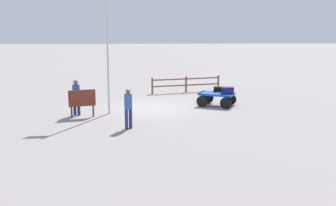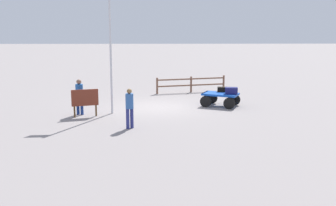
{
  "view_description": "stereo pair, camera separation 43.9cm",
  "coord_description": "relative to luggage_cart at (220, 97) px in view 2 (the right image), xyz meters",
  "views": [
    {
      "loc": [
        0.34,
        21.04,
        4.38
      ],
      "look_at": [
        -0.36,
        6.0,
        1.4
      ],
      "focal_mm": 44.65,
      "sensor_mm": 36.0,
      "label": 1
    },
    {
      "loc": [
        -0.1,
        21.05,
        4.38
      ],
      "look_at": [
        -0.36,
        6.0,
        1.4
      ],
      "focal_mm": 44.65,
      "sensor_mm": 36.0,
      "label": 2
    }
  ],
  "objects": [
    {
      "name": "ground_plane",
      "position": [
        3.17,
        0.2,
        -0.48
      ],
      "size": [
        120.0,
        120.0,
        0.0
      ],
      "primitive_type": "plane",
      "color": "gray"
    },
    {
      "name": "luggage_cart",
      "position": [
        0.0,
        0.0,
        0.0
      ],
      "size": [
        2.16,
        1.84,
        0.69
      ],
      "color": "#1247B3",
      "rests_on": "ground"
    },
    {
      "name": "suitcase_grey",
      "position": [
        -0.18,
        -0.45,
        0.33
      ],
      "size": [
        0.55,
        0.36,
        0.25
      ],
      "color": "black",
      "rests_on": "luggage_cart"
    },
    {
      "name": "suitcase_navy",
      "position": [
        -0.54,
        0.24,
        0.38
      ],
      "size": [
        0.66,
        0.45,
        0.34
      ],
      "color": "navy",
      "rests_on": "luggage_cart"
    },
    {
      "name": "worker_lead",
      "position": [
        4.36,
        4.5,
        0.48
      ],
      "size": [
        0.45,
        0.45,
        1.66
      ],
      "color": "navy",
      "rests_on": "ground"
    },
    {
      "name": "worker_trailing",
      "position": [
        6.91,
        1.88,
        0.51
      ],
      "size": [
        0.42,
        0.42,
        1.69
      ],
      "color": "navy",
      "rests_on": "ground"
    },
    {
      "name": "flagpole",
      "position": [
        5.48,
        1.62,
        2.87
      ],
      "size": [
        0.85,
        0.1,
        5.92
      ],
      "color": "silver",
      "rests_on": "ground"
    },
    {
      "name": "signboard",
      "position": [
        6.57,
        2.33,
        0.36
      ],
      "size": [
        1.2,
        0.41,
        1.28
      ],
      "color": "#4C3319",
      "rests_on": "ground"
    },
    {
      "name": "wooden_fence",
      "position": [
        1.2,
        -4.32,
        0.1
      ],
      "size": [
        4.32,
        1.18,
        0.98
      ],
      "color": "brown",
      "rests_on": "ground"
    }
  ]
}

